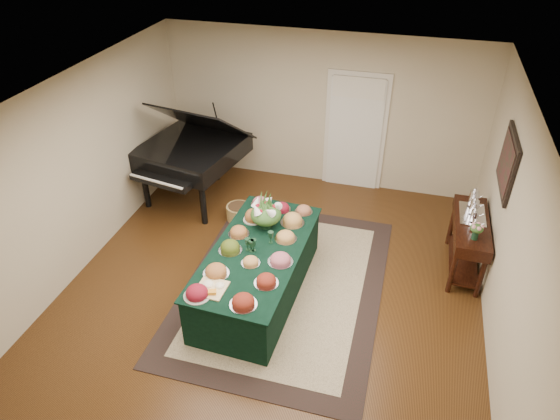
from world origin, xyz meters
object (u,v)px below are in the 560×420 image
(grand_piano, at_px, (192,151))
(mahogany_sideboard, at_px, (470,232))
(buffet_table, at_px, (258,271))
(floral_centerpiece, at_px, (266,211))

(grand_piano, relative_size, mahogany_sideboard, 1.49)
(buffet_table, distance_m, grand_piano, 2.74)
(buffet_table, bearing_deg, floral_centerpiece, 93.63)
(grand_piano, bearing_deg, floral_centerpiece, -40.78)
(buffet_table, relative_size, mahogany_sideboard, 1.83)
(floral_centerpiece, distance_m, grand_piano, 2.30)
(floral_centerpiece, bearing_deg, grand_piano, 139.22)
(floral_centerpiece, bearing_deg, buffet_table, -86.37)
(buffet_table, xyz_separation_m, grand_piano, (-1.77, 2.02, 0.53))
(buffet_table, height_order, floral_centerpiece, floral_centerpiece)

